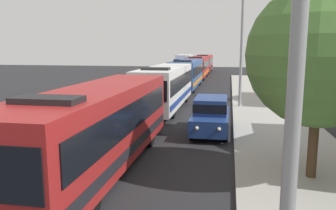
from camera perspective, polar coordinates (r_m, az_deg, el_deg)
The scene contains 10 objects.
bus_lead at distance 12.55m, azimuth -11.49°, elevation -3.27°, with size 2.58×11.52×3.21m.
bus_second_in_line at distance 24.91m, azimuth -0.39°, elevation 3.30°, with size 2.58×11.34×3.21m.
bus_middle at distance 37.37m, azimuth 3.23°, elevation 5.42°, with size 2.58×11.93×3.21m.
bus_fourth_in_line at distance 49.88m, azimuth 5.04°, elevation 6.47°, with size 2.58×11.62×3.21m.
bus_rear at distance 62.02m, azimuth 6.09°, elevation 7.08°, with size 2.58×11.88×3.21m.
white_suv at distance 17.78m, azimuth 7.22°, elevation -1.51°, with size 1.86×4.58×1.90m.
box_truck_oncoming at distance 59.68m, azimuth 2.71°, elevation 7.04°, with size 2.35×8.32×3.15m.
streetlamp_near at distance 4.45m, azimuth 21.46°, elevation 16.20°, with size 5.27×0.28×7.99m.
streetlamp_mid at distance 25.35m, azimuth 12.35°, elevation 11.23°, with size 5.15×0.28×8.42m.
roadside_tree at distance 11.90m, azimuth 24.18°, elevation 7.65°, with size 4.66×4.66×6.40m.
Camera 1 is at (3.30, 1.03, 4.46)m, focal length 36.18 mm.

